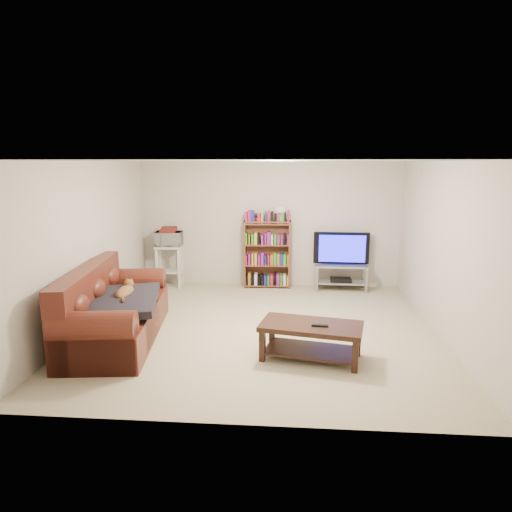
# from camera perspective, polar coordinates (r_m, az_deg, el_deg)

# --- Properties ---
(floor) EXTENTS (5.00, 5.00, 0.00)m
(floor) POSITION_cam_1_polar(r_m,az_deg,el_deg) (6.73, 0.59, -9.07)
(floor) COLOR #BEB28D
(floor) RESTS_ON ground
(ceiling) EXTENTS (5.00, 5.00, 0.00)m
(ceiling) POSITION_cam_1_polar(r_m,az_deg,el_deg) (6.30, 0.63, 11.81)
(ceiling) COLOR white
(ceiling) RESTS_ON ground
(wall_back) EXTENTS (5.00, 0.00, 5.00)m
(wall_back) POSITION_cam_1_polar(r_m,az_deg,el_deg) (8.88, 1.71, 3.97)
(wall_back) COLOR beige
(wall_back) RESTS_ON ground
(wall_front) EXTENTS (5.00, 0.00, 5.00)m
(wall_front) POSITION_cam_1_polar(r_m,az_deg,el_deg) (3.99, -1.85, -5.55)
(wall_front) COLOR beige
(wall_front) RESTS_ON ground
(wall_left) EXTENTS (0.00, 5.00, 5.00)m
(wall_left) POSITION_cam_1_polar(r_m,az_deg,el_deg) (7.03, -20.16, 1.25)
(wall_left) COLOR beige
(wall_left) RESTS_ON ground
(wall_right) EXTENTS (0.00, 5.00, 5.00)m
(wall_right) POSITION_cam_1_polar(r_m,az_deg,el_deg) (6.72, 22.39, 0.64)
(wall_right) COLOR beige
(wall_right) RESTS_ON ground
(sofa) EXTENTS (1.30, 2.46, 1.00)m
(sofa) POSITION_cam_1_polar(r_m,az_deg,el_deg) (6.57, -17.69, -6.97)
(sofa) COLOR #511F14
(sofa) RESTS_ON floor
(blanket) EXTENTS (1.13, 1.34, 0.19)m
(blanket) POSITION_cam_1_polar(r_m,az_deg,el_deg) (6.30, -16.50, -5.46)
(blanket) COLOR black
(blanket) RESTS_ON sofa
(cat) EXTENTS (0.33, 0.67, 0.19)m
(cat) POSITION_cam_1_polar(r_m,az_deg,el_deg) (6.49, -16.08, -4.40)
(cat) COLOR brown
(cat) RESTS_ON sofa
(coffee_table) EXTENTS (1.32, 0.85, 0.45)m
(coffee_table) POSITION_cam_1_polar(r_m,az_deg,el_deg) (5.71, 6.90, -9.70)
(coffee_table) COLOR black
(coffee_table) RESTS_ON floor
(remote) EXTENTS (0.20, 0.07, 0.02)m
(remote) POSITION_cam_1_polar(r_m,az_deg,el_deg) (5.59, 7.98, -8.59)
(remote) COLOR black
(remote) RESTS_ON coffee_table
(tv_stand) EXTENTS (0.98, 0.46, 0.49)m
(tv_stand) POSITION_cam_1_polar(r_m,az_deg,el_deg) (8.80, 10.55, -2.05)
(tv_stand) COLOR #999EA3
(tv_stand) RESTS_ON floor
(television) EXTENTS (1.05, 0.16, 0.60)m
(television) POSITION_cam_1_polar(r_m,az_deg,el_deg) (8.71, 10.66, 0.88)
(television) COLOR black
(television) RESTS_ON tv_stand
(dvd_player) EXTENTS (0.40, 0.28, 0.06)m
(dvd_player) POSITION_cam_1_polar(r_m,az_deg,el_deg) (8.83, 10.52, -2.94)
(dvd_player) COLOR black
(dvd_player) RESTS_ON tv_stand
(bookshelf) EXTENTS (0.91, 0.30, 1.30)m
(bookshelf) POSITION_cam_1_polar(r_m,az_deg,el_deg) (8.77, 1.40, 0.36)
(bookshelf) COLOR brown
(bookshelf) RESTS_ON floor
(shelf_clutter) EXTENTS (0.66, 0.22, 0.28)m
(shelf_clutter) POSITION_cam_1_polar(r_m,az_deg,el_deg) (8.67, 2.08, 5.13)
(shelf_clutter) COLOR silver
(shelf_clutter) RESTS_ON bookshelf
(microwave_stand) EXTENTS (0.52, 0.39, 0.81)m
(microwave_stand) POSITION_cam_1_polar(r_m,az_deg,el_deg) (8.99, -10.75, -0.55)
(microwave_stand) COLOR silver
(microwave_stand) RESTS_ON floor
(microwave) EXTENTS (0.51, 0.36, 0.28)m
(microwave) POSITION_cam_1_polar(r_m,az_deg,el_deg) (8.92, -10.86, 2.14)
(microwave) COLOR silver
(microwave) RESTS_ON microwave_stand
(game_boxes) EXTENTS (0.31, 0.27, 0.05)m
(game_boxes) POSITION_cam_1_polar(r_m,az_deg,el_deg) (8.89, -10.90, 3.17)
(game_boxes) COLOR maroon
(game_boxes) RESTS_ON microwave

